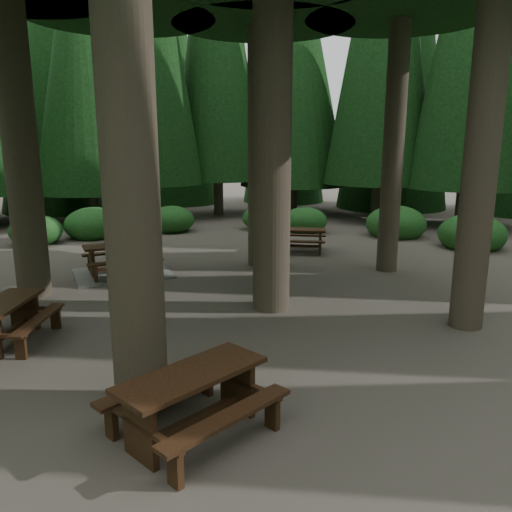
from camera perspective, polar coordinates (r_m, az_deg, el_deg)
name	(u,v)px	position (r m, az deg, el deg)	size (l,w,h in m)	color
ground	(242,315)	(11.15, -1.57, -6.75)	(80.00, 80.00, 0.00)	#585148
picnic_table_b	(5,316)	(10.61, -26.74, -6.12)	(2.15, 2.33, 0.81)	black
picnic_table_c	(122,264)	(14.95, -15.05, -0.84)	(2.66, 2.21, 0.89)	gray
picnic_table_d	(300,236)	(17.65, 5.01, 2.26)	(2.32, 2.21, 0.79)	black
picnic_table_e	(193,393)	(6.72, -7.26, -15.25)	(2.47, 2.26, 0.87)	black
shrub_ring	(258,285)	(11.94, 0.19, -3.38)	(23.86, 24.64, 1.49)	#1E4F1B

